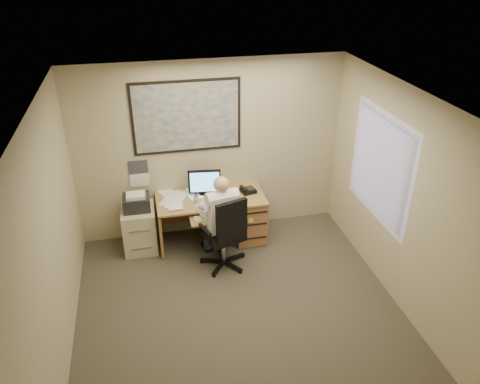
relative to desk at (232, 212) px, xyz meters
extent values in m
cube|color=#3C392E|center=(-0.26, -1.90, -0.44)|extent=(4.00, 4.50, 0.00)
cube|color=white|center=(-0.26, -1.90, 2.26)|extent=(4.00, 4.50, 0.00)
cube|color=#B9AF8B|center=(-0.26, 0.35, 0.91)|extent=(4.00, 0.00, 2.70)
cube|color=#B9AF8B|center=(-2.26, -1.90, 0.91)|extent=(0.00, 4.50, 2.70)
cube|color=#B9AF8B|center=(1.74, -1.90, 0.91)|extent=(0.00, 4.50, 2.70)
cube|color=#A98648|center=(-0.33, -0.02, 0.29)|extent=(1.60, 0.75, 0.03)
cube|color=#A97345|center=(0.24, -0.02, -0.08)|extent=(0.45, 0.70, 0.70)
cube|color=#A97345|center=(-1.11, -0.02, -0.08)|extent=(0.04, 0.70, 0.70)
cube|color=#A97345|center=(-0.33, 0.32, 0.01)|extent=(1.55, 0.03, 0.55)
cylinder|color=black|center=(-0.40, 0.13, 0.32)|extent=(0.19, 0.19, 0.02)
cube|color=black|center=(-0.40, 0.11, 0.52)|extent=(0.48, 0.10, 0.36)
cube|color=#5CADFB|center=(-0.40, 0.08, 0.52)|extent=(0.42, 0.06, 0.31)
cube|color=#A98648|center=(-0.42, -0.47, 0.22)|extent=(0.55, 0.30, 0.02)
cube|color=beige|center=(-0.42, -0.47, 0.24)|extent=(0.43, 0.14, 0.02)
cube|color=black|center=(0.25, 0.02, 0.33)|extent=(0.25, 0.23, 0.05)
cylinder|color=silver|center=(-0.56, -0.13, 0.39)|extent=(0.07, 0.07, 0.16)
cylinder|color=white|center=(-0.64, 0.16, 0.35)|extent=(0.07, 0.07, 0.09)
cube|color=white|center=(-0.78, -0.02, 0.32)|extent=(0.60, 0.56, 0.02)
cube|color=#1E4C93|center=(-0.58, 0.33, 1.46)|extent=(1.56, 0.03, 1.06)
cube|color=white|center=(-1.33, 0.34, 0.64)|extent=(0.28, 0.01, 0.42)
cube|color=beige|center=(-1.41, 0.02, -0.11)|extent=(0.49, 0.58, 0.67)
cube|color=black|center=(-1.41, 0.02, 0.33)|extent=(0.39, 0.34, 0.21)
cube|color=white|center=(-1.41, 0.00, 0.46)|extent=(0.27, 0.21, 0.05)
cylinder|color=silver|center=(-0.27, -0.66, -0.18)|extent=(0.06, 0.06, 0.43)
cube|color=black|center=(-0.27, -0.66, 0.06)|extent=(0.62, 0.62, 0.07)
cube|color=black|center=(-0.35, -0.89, 0.41)|extent=(0.44, 0.20, 0.58)
camera|label=1|loc=(-1.23, -6.01, 3.67)|focal=35.00mm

